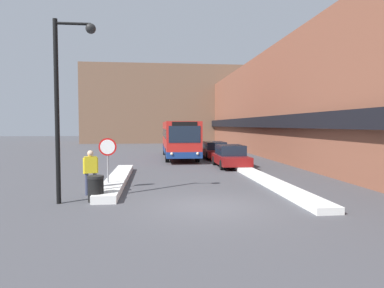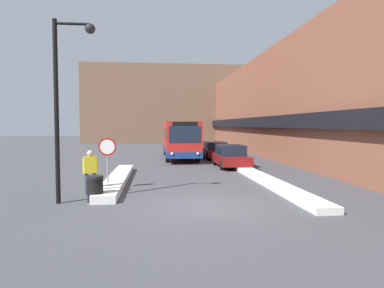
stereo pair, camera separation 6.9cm
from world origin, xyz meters
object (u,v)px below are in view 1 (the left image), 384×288
(parked_car_middle, at_px, (215,150))
(trash_bin, at_px, (96,189))
(stop_sign, at_px, (108,152))
(pedestrian, at_px, (91,168))
(city_bus, at_px, (179,138))
(parked_car_front, at_px, (230,156))
(street_lamp, at_px, (65,91))

(parked_car_middle, bearing_deg, trash_bin, -114.63)
(trash_bin, bearing_deg, stop_sign, 86.93)
(pedestrian, bearing_deg, stop_sign, 48.70)
(city_bus, relative_size, trash_bin, 11.25)
(parked_car_front, relative_size, trash_bin, 4.62)
(parked_car_middle, relative_size, stop_sign, 2.14)
(stop_sign, bearing_deg, parked_car_middle, 62.05)
(city_bus, bearing_deg, parked_car_middle, -14.56)
(stop_sign, distance_m, pedestrian, 1.33)
(parked_car_front, xyz_separation_m, trash_bin, (-7.14, -9.55, -0.26))
(parked_car_front, height_order, street_lamp, street_lamp)
(city_bus, relative_size, stop_sign, 4.78)
(parked_car_front, height_order, parked_car_middle, parked_car_front)
(pedestrian, relative_size, trash_bin, 1.88)
(parked_car_middle, relative_size, street_lamp, 0.74)
(city_bus, distance_m, pedestrian, 15.77)
(parked_car_middle, xyz_separation_m, pedestrian, (-7.53, -14.31, 0.36))
(stop_sign, bearing_deg, street_lamp, -113.69)
(city_bus, xyz_separation_m, trash_bin, (-4.22, -16.32, -1.20))
(street_lamp, bearing_deg, pedestrian, 67.80)
(parked_car_middle, relative_size, trash_bin, 5.03)
(street_lamp, relative_size, pedestrian, 3.62)
(pedestrian, bearing_deg, parked_car_middle, 46.50)
(pedestrian, distance_m, trash_bin, 1.44)
(pedestrian, bearing_deg, city_bus, 57.22)
(trash_bin, bearing_deg, street_lamp, -170.06)
(parked_car_middle, xyz_separation_m, stop_sign, (-7.01, -13.21, 0.91))
(city_bus, height_order, street_lamp, street_lamp)
(city_bus, bearing_deg, pedestrian, -107.05)
(parked_car_front, relative_size, street_lamp, 0.68)
(parked_car_front, distance_m, pedestrian, 11.22)
(city_bus, relative_size, parked_car_front, 2.44)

